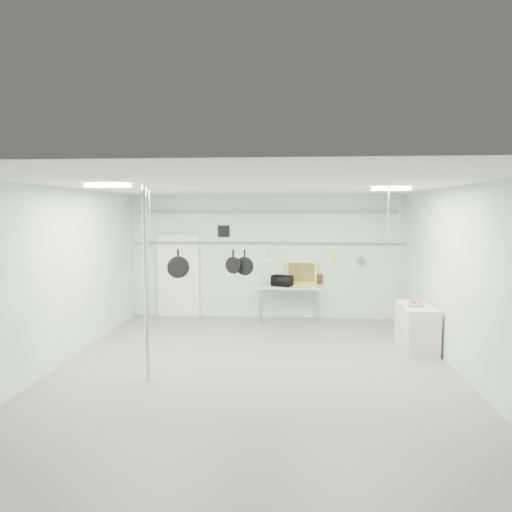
# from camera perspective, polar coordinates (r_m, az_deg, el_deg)

# --- Properties ---
(floor) EXTENTS (8.00, 8.00, 0.00)m
(floor) POSITION_cam_1_polar(r_m,az_deg,el_deg) (8.24, -0.26, -14.00)
(floor) COLOR gray
(floor) RESTS_ON ground
(ceiling) EXTENTS (7.00, 8.00, 0.02)m
(ceiling) POSITION_cam_1_polar(r_m,az_deg,el_deg) (7.77, -0.27, 8.76)
(ceiling) COLOR silver
(ceiling) RESTS_ON back_wall
(back_wall) EXTENTS (7.00, 0.02, 3.20)m
(back_wall) POSITION_cam_1_polar(r_m,az_deg,el_deg) (11.80, 1.27, -0.04)
(back_wall) COLOR silver
(back_wall) RESTS_ON floor
(right_wall) EXTENTS (0.02, 8.00, 3.20)m
(right_wall) POSITION_cam_1_polar(r_m,az_deg,el_deg) (8.33, 24.45, -2.93)
(right_wall) COLOR silver
(right_wall) RESTS_ON floor
(door) EXTENTS (1.10, 0.10, 2.20)m
(door) POSITION_cam_1_polar(r_m,az_deg,el_deg) (12.15, -9.65, -2.57)
(door) COLOR silver
(door) RESTS_ON floor
(wall_vent) EXTENTS (0.30, 0.04, 0.30)m
(wall_vent) POSITION_cam_1_polar(r_m,az_deg,el_deg) (11.84, -4.06, 3.12)
(wall_vent) COLOR black
(wall_vent) RESTS_ON back_wall
(conduit_pipe) EXTENTS (6.60, 0.07, 0.07)m
(conduit_pipe) POSITION_cam_1_polar(r_m,az_deg,el_deg) (11.65, 1.26, 5.55)
(conduit_pipe) COLOR gray
(conduit_pipe) RESTS_ON back_wall
(chrome_pole) EXTENTS (0.08, 0.08, 3.20)m
(chrome_pole) POSITION_cam_1_polar(r_m,az_deg,el_deg) (7.59, -13.56, -3.37)
(chrome_pole) COLOR silver
(chrome_pole) RESTS_ON floor
(prep_table) EXTENTS (1.60, 0.70, 0.91)m
(prep_table) POSITION_cam_1_polar(r_m,az_deg,el_deg) (11.50, 4.15, -4.07)
(prep_table) COLOR #9FBBAE
(prep_table) RESTS_ON floor
(side_cabinet) EXTENTS (0.60, 1.20, 0.90)m
(side_cabinet) POSITION_cam_1_polar(r_m,az_deg,el_deg) (9.76, 19.42, -8.43)
(side_cabinet) COLOR beige
(side_cabinet) RESTS_ON floor
(pot_rack) EXTENTS (4.80, 0.06, 1.00)m
(pot_rack) POSITION_cam_1_polar(r_m,az_deg,el_deg) (8.06, 1.32, 1.81)
(pot_rack) COLOR #B7B7BC
(pot_rack) RESTS_ON ceiling
(light_panel_left) EXTENTS (0.65, 0.30, 0.05)m
(light_panel_left) POSITION_cam_1_polar(r_m,az_deg,el_deg) (7.49, -17.99, 8.37)
(light_panel_left) COLOR white
(light_panel_left) RESTS_ON ceiling
(light_panel_right) EXTENTS (0.65, 0.30, 0.05)m
(light_panel_right) POSITION_cam_1_polar(r_m,az_deg,el_deg) (8.53, 16.52, 8.04)
(light_panel_right) COLOR white
(light_panel_right) RESTS_ON ceiling
(microwave) EXTENTS (0.58, 0.50, 0.27)m
(microwave) POSITION_cam_1_polar(r_m,az_deg,el_deg) (11.40, 3.29, -3.09)
(microwave) COLOR black
(microwave) RESTS_ON prep_table
(coffee_canister) EXTENTS (0.15, 0.15, 0.19)m
(coffee_canister) POSITION_cam_1_polar(r_m,az_deg,el_deg) (11.39, 3.68, -3.30)
(coffee_canister) COLOR white
(coffee_canister) RESTS_ON prep_table
(painting_large) EXTENTS (0.78, 0.16, 0.58)m
(painting_large) POSITION_cam_1_polar(r_m,az_deg,el_deg) (11.74, 5.69, -2.09)
(painting_large) COLOR yellow
(painting_large) RESTS_ON prep_table
(painting_small) EXTENTS (0.30, 0.10, 0.25)m
(painting_small) POSITION_cam_1_polar(r_m,az_deg,el_deg) (11.78, 7.63, -2.89)
(painting_small) COLOR black
(painting_small) RESTS_ON prep_table
(fruit_bowl) EXTENTS (0.34, 0.34, 0.08)m
(fruit_bowl) POSITION_cam_1_polar(r_m,az_deg,el_deg) (9.57, 19.25, -5.68)
(fruit_bowl) COLOR silver
(fruit_bowl) RESTS_ON side_cabinet
(skillet_left) EXTENTS (0.39, 0.18, 0.53)m
(skillet_left) POSITION_cam_1_polar(r_m,az_deg,el_deg) (8.33, -9.70, -0.96)
(skillet_left) COLOR black
(skillet_left) RESTS_ON pot_rack
(skillet_mid) EXTENTS (0.31, 0.14, 0.41)m
(skillet_mid) POSITION_cam_1_polar(r_m,az_deg,el_deg) (8.14, -2.88, -0.62)
(skillet_mid) COLOR black
(skillet_mid) RESTS_ON pot_rack
(skillet_right) EXTENTS (0.34, 0.14, 0.45)m
(skillet_right) POSITION_cam_1_polar(r_m,az_deg,el_deg) (8.12, -1.44, -0.76)
(skillet_right) COLOR black
(skillet_right) RESTS_ON pot_rack
(whisk) EXTENTS (0.18, 0.18, 0.32)m
(whisk) POSITION_cam_1_polar(r_m,az_deg,el_deg) (8.09, 1.62, -0.34)
(whisk) COLOR silver
(whisk) RESTS_ON pot_rack
(grater) EXTENTS (0.10, 0.04, 0.24)m
(grater) POSITION_cam_1_polar(r_m,az_deg,el_deg) (8.11, 9.82, -0.11)
(grater) COLOR orange
(grater) RESTS_ON pot_rack
(saucepan) EXTENTS (0.17, 0.12, 0.28)m
(saucepan) POSITION_cam_1_polar(r_m,az_deg,el_deg) (8.17, 13.04, -0.27)
(saucepan) COLOR silver
(saucepan) RESTS_ON pot_rack
(fruit_cluster) EXTENTS (0.24, 0.24, 0.09)m
(fruit_cluster) POSITION_cam_1_polar(r_m,az_deg,el_deg) (9.56, 19.26, -5.45)
(fruit_cluster) COLOR #AF101A
(fruit_cluster) RESTS_ON fruit_bowl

